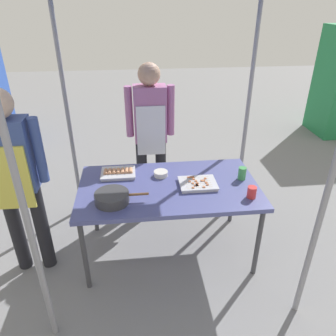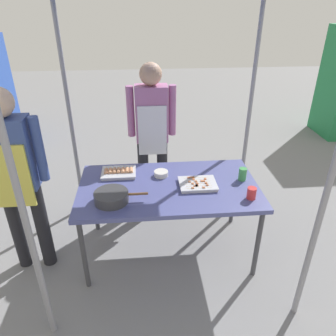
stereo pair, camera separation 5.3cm
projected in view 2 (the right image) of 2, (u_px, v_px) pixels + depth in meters
ground_plane at (168, 249)px, 3.22m from camera, size 18.00×18.00×0.00m
stall_table at (168, 190)px, 2.89m from camera, size 1.60×0.90×0.75m
stall_canopy at (169, 0)px, 2.17m from camera, size 2.10×1.80×2.33m
tray_grilled_sausages at (119, 172)px, 3.04m from camera, size 0.32×0.25×0.06m
tray_meat_skewers at (198, 184)px, 2.86m from camera, size 0.33×0.26×0.04m
cooking_wok at (112, 197)px, 2.62m from camera, size 0.44×0.28×0.09m
condiment_bowl at (161, 174)px, 3.01m from camera, size 0.13×0.13×0.05m
drink_cup_near_edge at (243, 174)px, 2.93m from camera, size 0.07×0.07×0.12m
drink_cup_by_wok at (252, 193)px, 2.66m from camera, size 0.08×0.08×0.10m
vendor_woman at (152, 127)px, 3.45m from camera, size 0.52×0.23×1.67m
customer_nearby at (15, 171)px, 2.59m from camera, size 0.52×0.23×1.68m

